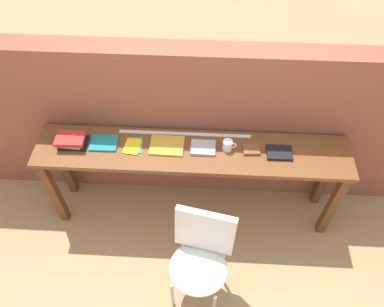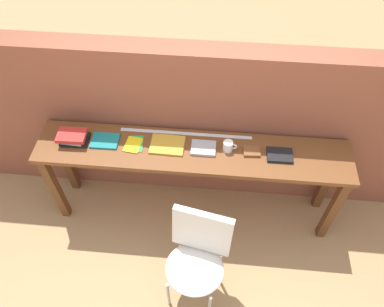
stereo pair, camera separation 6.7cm
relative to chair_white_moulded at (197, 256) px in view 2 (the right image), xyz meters
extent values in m
plane|color=tan|center=(-0.10, 0.41, -0.53)|extent=(40.00, 40.00, 0.00)
cube|color=brown|center=(-0.10, 1.05, 0.27)|extent=(6.00, 0.20, 1.59)
cube|color=brown|center=(-0.10, 0.71, 0.33)|extent=(2.50, 0.44, 0.04)
cube|color=#5B341A|center=(-1.29, 0.55, -0.11)|extent=(0.07, 0.07, 0.84)
cube|color=#5B341A|center=(1.09, 0.55, -0.11)|extent=(0.07, 0.07, 0.84)
cube|color=#5B341A|center=(-1.29, 0.87, -0.11)|extent=(0.07, 0.07, 0.84)
cube|color=#5B341A|center=(1.09, 0.87, -0.11)|extent=(0.07, 0.07, 0.84)
ellipsoid|color=silver|center=(-0.01, -0.07, -0.08)|extent=(0.51, 0.50, 0.08)
cube|color=silver|center=(0.02, 0.12, 0.16)|extent=(0.45, 0.19, 0.40)
cylinder|color=#B2B2B7|center=(-0.21, -0.19, -0.32)|extent=(0.02, 0.02, 0.41)
cylinder|color=#B2B2B7|center=(0.12, -0.25, -0.32)|extent=(0.02, 0.02, 0.41)
cylinder|color=#B2B2B7|center=(-0.14, 0.12, -0.32)|extent=(0.02, 0.02, 0.41)
cylinder|color=#B2B2B7|center=(0.18, 0.06, -0.32)|extent=(0.02, 0.02, 0.41)
cube|color=black|center=(-1.05, 0.73, 0.37)|extent=(0.22, 0.16, 0.02)
cube|color=#9E9EA3|center=(-1.05, 0.74, 0.39)|extent=(0.18, 0.17, 0.03)
cube|color=red|center=(-1.06, 0.72, 0.43)|extent=(0.23, 0.16, 0.03)
cube|color=#19757A|center=(-0.81, 0.74, 0.36)|extent=(0.22, 0.17, 0.02)
cube|color=#E5334C|center=(-0.56, 0.74, 0.35)|extent=(0.14, 0.16, 0.00)
cube|color=green|center=(-0.56, 0.74, 0.36)|extent=(0.13, 0.18, 0.00)
cube|color=yellow|center=(-0.58, 0.72, 0.36)|extent=(0.14, 0.18, 0.00)
cube|color=gold|center=(-0.30, 0.74, 0.36)|extent=(0.27, 0.21, 0.02)
cube|color=#9E9EA3|center=(-0.02, 0.73, 0.37)|extent=(0.20, 0.15, 0.02)
cylinder|color=white|center=(0.17, 0.74, 0.40)|extent=(0.08, 0.08, 0.09)
torus|color=white|center=(0.22, 0.74, 0.40)|extent=(0.06, 0.01, 0.06)
cube|color=brown|center=(0.36, 0.73, 0.37)|extent=(0.14, 0.11, 0.02)
cube|color=black|center=(0.58, 0.72, 0.37)|extent=(0.20, 0.15, 0.03)
cube|color=silver|center=(-0.17, 0.88, 0.35)|extent=(1.08, 0.03, 0.00)
camera|label=1|loc=(0.00, -1.16, 2.61)|focal=35.00mm
camera|label=2|loc=(0.07, -1.16, 2.61)|focal=35.00mm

